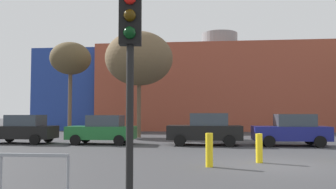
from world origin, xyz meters
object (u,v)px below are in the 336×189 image
object	(u,v)px
parked_car_2	(206,129)
parked_car_0	(23,129)
bare_tree_2	(71,59)
bollard_yellow_2	(209,150)
traffic_light_near_left	(130,50)
parked_car_1	(103,130)
bare_tree_0	(139,59)
bollard_yellow_1	(259,148)
parked_car_3	(291,130)

from	to	relation	value
parked_car_2	parked_car_0	bearing A→B (deg)	0.00
parked_car_2	bare_tree_2	size ratio (longest dim) A/B	0.54
bare_tree_2	bollard_yellow_2	bearing A→B (deg)	-54.92
parked_car_0	traffic_light_near_left	world-z (taller)	traffic_light_near_left
parked_car_0	bare_tree_2	world-z (taller)	bare_tree_2
traffic_light_near_left	bare_tree_2	world-z (taller)	bare_tree_2
parked_car_1	bare_tree_0	xyz separation A→B (m)	(1.06, 5.49, 4.92)
parked_car_1	bollard_yellow_1	bearing A→B (deg)	138.94
bare_tree_0	bollard_yellow_2	bearing A→B (deg)	-70.06
traffic_light_near_left	parked_car_0	bearing A→B (deg)	-153.69
parked_car_0	parked_car_3	size ratio (longest dim) A/B	0.97
traffic_light_near_left	bollard_yellow_2	distance (m)	6.53
parked_car_2	parked_car_3	world-z (taller)	parked_car_2
bare_tree_2	bollard_yellow_1	size ratio (longest dim) A/B	7.34
parked_car_0	bollard_yellow_2	size ratio (longest dim) A/B	3.48
parked_car_1	traffic_light_near_left	bearing A→B (deg)	108.14
parked_car_1	bollard_yellow_1	distance (m)	10.18
bollard_yellow_1	parked_car_1	bearing A→B (deg)	138.94
parked_car_0	bollard_yellow_1	distance (m)	14.12
traffic_light_near_left	bollard_yellow_1	xyz separation A→B (m)	(3.14, 7.14, -2.26)
parked_car_2	bollard_yellow_2	distance (m)	7.84
bollard_yellow_1	bare_tree_0	bearing A→B (deg)	118.51
bare_tree_2	parked_car_1	bearing A→B (deg)	-56.93
bare_tree_2	parked_car_0	bearing A→B (deg)	-88.28
traffic_light_near_left	bare_tree_0	distance (m)	19.85
traffic_light_near_left	bollard_yellow_2	size ratio (longest dim) A/B	3.42
bare_tree_0	bollard_yellow_2	xyz separation A→B (m)	(4.84, -13.33, -5.19)
bare_tree_2	traffic_light_near_left	bearing A→B (deg)	-66.11
parked_car_2	bollard_yellow_1	size ratio (longest dim) A/B	3.96
parked_car_1	bollard_yellow_1	world-z (taller)	parked_car_1
bollard_yellow_2	parked_car_3	bearing A→B (deg)	59.97
parked_car_0	bollard_yellow_2	world-z (taller)	parked_car_0
bollard_yellow_1	parked_car_3	bearing A→B (deg)	67.61
parked_car_3	bollard_yellow_2	size ratio (longest dim) A/B	3.58
bare_tree_0	bare_tree_2	bearing A→B (deg)	160.21
parked_car_2	bare_tree_2	distance (m)	14.28
traffic_light_near_left	bare_tree_0	xyz separation A→B (m)	(-3.47, 19.32, 2.97)
parked_car_0	bollard_yellow_1	bearing A→B (deg)	151.75
bare_tree_2	bollard_yellow_2	distance (m)	19.76
parked_car_3	bare_tree_2	bearing A→B (deg)	-26.45
bare_tree_2	bare_tree_0	bearing A→B (deg)	-19.79
parked_car_3	bollard_yellow_1	bearing A→B (deg)	67.61
parked_car_0	parked_car_2	xyz separation A→B (m)	(10.59, 0.00, 0.05)
bare_tree_0	bare_tree_2	size ratio (longest dim) A/B	1.03
bare_tree_2	bollard_yellow_1	world-z (taller)	bare_tree_2
parked_car_0	bare_tree_2	distance (m)	9.34
parked_car_3	parked_car_1	bearing A→B (deg)	0.00
bollard_yellow_1	bare_tree_2	bearing A→B (deg)	131.43
parked_car_2	bare_tree_2	bearing A→B (deg)	-35.33
parked_car_1	bollard_yellow_1	size ratio (longest dim) A/B	3.71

